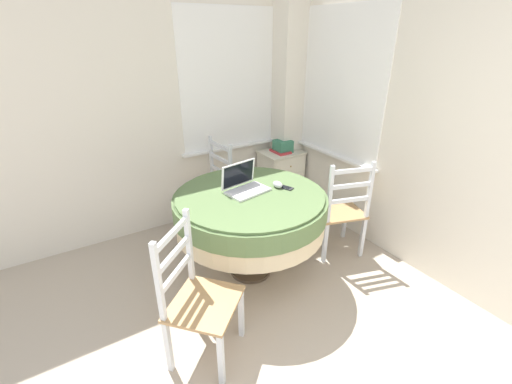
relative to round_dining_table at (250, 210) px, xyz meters
name	(u,v)px	position (x,y,z in m)	size (l,w,h in m)	color
corner_room_shell	(295,124)	(0.45, 0.03, 0.65)	(4.32, 5.11, 2.55)	silver
round_dining_table	(250,210)	(0.00, 0.00, 0.00)	(1.25, 1.25, 0.78)	#4C3D2D
laptop	(244,185)	(-0.01, 0.08, 0.20)	(0.38, 0.30, 0.23)	white
computer_mouse	(278,184)	(0.26, -0.02, 0.17)	(0.07, 0.10, 0.05)	silver
cell_phone	(286,188)	(0.31, -0.07, 0.15)	(0.10, 0.14, 0.01)	#2D2D33
dining_chair_near_back_window	(211,189)	(0.06, 0.90, -0.18)	(0.43, 0.47, 0.96)	#A87F51
dining_chair_near_right_window	(340,211)	(0.87, -0.18, -0.18)	(0.53, 0.51, 0.96)	#A87F51
dining_chair_camera_near	(197,298)	(-0.72, -0.54, -0.18)	(0.59, 0.59, 0.96)	#A87F51
corner_cabinet	(281,177)	(1.03, 0.99, -0.29)	(0.48, 0.40, 0.67)	silver
storage_box	(283,146)	(1.03, 0.97, 0.11)	(0.18, 0.18, 0.14)	#387A5B
book_on_cabinet	(280,151)	(1.00, 0.97, 0.05)	(0.16, 0.23, 0.02)	#BC3338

